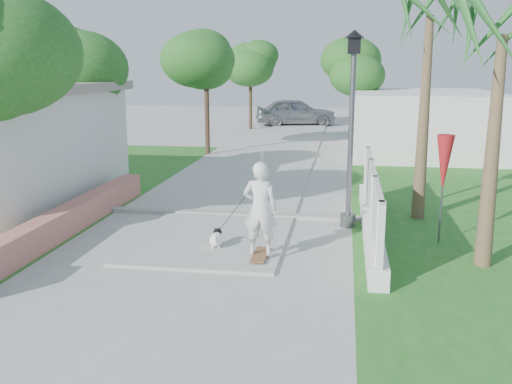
% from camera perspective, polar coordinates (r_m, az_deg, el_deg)
% --- Properties ---
extents(ground, '(90.00, 90.00, 0.00)m').
position_cam_1_polar(ground, '(8.80, -10.51, -12.35)').
color(ground, '#B7B7B2').
rests_on(ground, ground).
extents(path_strip, '(3.20, 36.00, 0.06)m').
position_cam_1_polar(path_strip, '(27.88, 3.13, 4.97)').
color(path_strip, '#B7B7B2').
rests_on(path_strip, ground).
extents(curb, '(6.50, 0.25, 0.10)m').
position_cam_1_polar(curb, '(14.25, -2.59, -2.22)').
color(curb, '#999993').
rests_on(curb, ground).
extents(grass_left, '(8.00, 20.00, 0.01)m').
position_cam_1_polar(grass_left, '(18.69, -22.83, 0.20)').
color(grass_left, '#276921').
rests_on(grass_left, ground).
extents(grass_right, '(8.00, 20.00, 0.01)m').
position_cam_1_polar(grass_right, '(16.49, 23.53, -1.40)').
color(grass_right, '#276921').
rests_on(grass_right, ground).
extents(pink_wall, '(0.45, 8.20, 0.80)m').
position_cam_1_polar(pink_wall, '(13.05, -19.18, -3.11)').
color(pink_wall, '#C77566').
rests_on(pink_wall, ground).
extents(lattice_fence, '(0.35, 7.00, 1.50)m').
position_cam_1_polar(lattice_fence, '(12.91, 11.45, -1.76)').
color(lattice_fence, white).
rests_on(lattice_fence, ground).
extents(building_right, '(6.00, 8.00, 2.60)m').
position_cam_1_polar(building_right, '(25.82, 16.16, 6.74)').
color(building_right, silver).
rests_on(building_right, ground).
extents(street_lamp, '(0.44, 0.44, 4.44)m').
position_cam_1_polar(street_lamp, '(13.07, 9.52, 6.87)').
color(street_lamp, '#59595E').
rests_on(street_lamp, ground).
extents(bollard, '(0.14, 0.14, 1.09)m').
position_cam_1_polar(bollard, '(17.96, 0.55, 2.60)').
color(bollard, white).
rests_on(bollard, ground).
extents(patio_umbrella, '(0.36, 0.36, 2.30)m').
position_cam_1_polar(patio_umbrella, '(12.34, 18.29, 2.62)').
color(patio_umbrella, '#59595E').
rests_on(patio_umbrella, ground).
extents(tree_left_mid, '(3.20, 3.20, 4.85)m').
position_cam_1_polar(tree_left_mid, '(17.99, -18.77, 11.30)').
color(tree_left_mid, '#4C3826').
rests_on(tree_left_mid, ground).
extents(tree_path_left, '(3.40, 3.40, 5.23)m').
position_cam_1_polar(tree_path_left, '(24.18, -4.98, 12.81)').
color(tree_path_left, '#4C3826').
rests_on(tree_path_left, ground).
extents(tree_path_right, '(3.00, 3.00, 4.79)m').
position_cam_1_polar(tree_path_right, '(27.49, 10.05, 11.94)').
color(tree_path_right, '#4C3826').
rests_on(tree_path_right, ground).
extents(tree_path_far, '(3.20, 3.20, 5.17)m').
position_cam_1_polar(tree_path_far, '(33.95, -0.53, 12.74)').
color(tree_path_far, '#4C3826').
rests_on(tree_path_far, ground).
extents(palm_far, '(1.80, 1.80, 5.30)m').
position_cam_1_polar(palm_far, '(14.15, 16.95, 15.28)').
color(palm_far, brown).
rests_on(palm_far, ground).
extents(palm_near, '(1.80, 1.80, 4.70)m').
position_cam_1_polar(palm_near, '(11.03, 23.35, 13.00)').
color(palm_near, brown).
rests_on(palm_near, ground).
extents(skateboarder, '(1.31, 1.17, 1.93)m').
position_cam_1_polar(skateboarder, '(11.05, -0.88, -1.97)').
color(skateboarder, brown).
rests_on(skateboarder, ground).
extents(dog, '(0.32, 0.60, 0.41)m').
position_cam_1_polar(dog, '(11.69, -3.96, -4.66)').
color(dog, white).
rests_on(dog, ground).
extents(parked_car, '(5.33, 3.14, 1.70)m').
position_cam_1_polar(parked_car, '(36.29, 4.00, 8.00)').
color(parked_car, '#B6B8BE').
rests_on(parked_car, ground).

